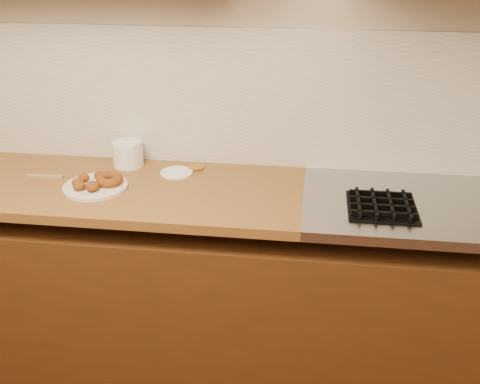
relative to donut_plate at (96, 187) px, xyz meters
name	(u,v)px	position (x,y,z in m)	size (l,w,h in m)	color
wall_back	(193,62)	(0.35, 0.36, 0.44)	(4.00, 0.02, 2.70)	#C0AC92
base_cabinet	(186,291)	(0.35, 0.05, -0.52)	(3.60, 0.60, 0.77)	#4E270E
butcher_block	(32,184)	(-0.30, 0.05, -0.03)	(2.30, 0.62, 0.04)	brown
stovetop	(471,209)	(1.50, 0.05, -0.03)	(1.30, 0.62, 0.04)	#9EA0A5
backsplash	(194,97)	(0.35, 0.35, 0.29)	(3.60, 0.02, 0.60)	beige
burner_grates	(471,210)	(1.47, -0.03, 0.00)	(0.91, 0.26, 0.03)	black
donut_plate	(96,187)	(0.00, 0.00, 0.00)	(0.26, 0.26, 0.01)	silver
ring_donut	(109,179)	(0.05, 0.02, 0.03)	(0.11, 0.11, 0.04)	brown
fried_dough_chunks	(87,182)	(-0.03, -0.01, 0.03)	(0.14, 0.18, 0.04)	brown
plastic_tub	(128,154)	(0.06, 0.26, 0.05)	(0.13, 0.13, 0.11)	white
tub_lid	(177,173)	(0.29, 0.20, 0.00)	(0.14, 0.14, 0.01)	white
brass_jar_lid	(196,168)	(0.37, 0.26, 0.00)	(0.07, 0.07, 0.01)	#B38E2B
wooden_utensil	(45,176)	(-0.25, 0.08, 0.00)	(0.16, 0.02, 0.01)	#967C4E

